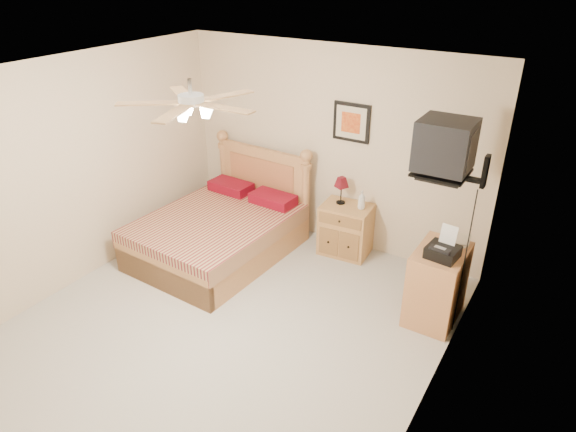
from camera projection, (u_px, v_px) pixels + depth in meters
name	position (u px, v px, depth m)	size (l,w,h in m)	color
floor	(224.00, 329.00, 5.18)	(4.50, 4.50, 0.00)	#AAA49A
ceiling	(207.00, 79.00, 4.05)	(4.00, 4.50, 0.04)	white
wall_back	(331.00, 148.00, 6.33)	(4.00, 0.04, 2.50)	beige
wall_left	(71.00, 175.00, 5.54)	(0.04, 4.50, 2.50)	beige
wall_right	(436.00, 286.00, 3.69)	(0.04, 4.50, 2.50)	beige
bed	(215.00, 210.00, 6.20)	(1.47, 1.93, 1.25)	#A96F46
nightstand	(346.00, 229.00, 6.39)	(0.60, 0.45, 0.65)	#A57D44
table_lamp	(341.00, 190.00, 6.24)	(0.19, 0.19, 0.34)	#5D0E18
lotion_bottle	(362.00, 200.00, 6.12)	(0.09, 0.09, 0.23)	silver
framed_picture	(352.00, 122.00, 6.02)	(0.46, 0.04, 0.46)	black
dresser	(437.00, 285.00, 5.19)	(0.47, 0.68, 0.80)	#C77D4F
fax_machine	(444.00, 243.00, 4.83)	(0.28, 0.30, 0.30)	black
magazine_lower	(449.00, 238.00, 5.20)	(0.19, 0.26, 0.02)	#BDB29A
magazine_upper	(452.00, 238.00, 5.17)	(0.18, 0.24, 0.02)	tan
wall_tv	(461.00, 152.00, 4.57)	(0.56, 0.46, 0.58)	black
ceiling_fan	(191.00, 102.00, 3.96)	(1.14, 1.14, 0.28)	silver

